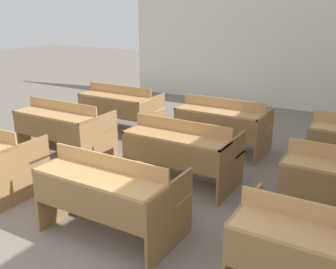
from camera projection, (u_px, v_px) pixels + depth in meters
wall_back at (275, 36)px, 8.22m from camera, size 6.91×0.06×3.01m
bench_front_center at (110, 191)px, 3.71m from camera, size 1.29×0.79×0.82m
bench_front_right at (326, 253)px, 2.78m from camera, size 1.29×0.79×0.82m
bench_second_left at (64, 126)px, 5.73m from camera, size 1.29×0.79×0.82m
bench_second_center at (182, 149)px, 4.80m from camera, size 1.29×0.79×0.82m
bench_third_left at (120, 106)px, 6.84m from camera, size 1.29×0.79×0.82m
bench_third_center at (223, 123)px, 5.89m from camera, size 1.29×0.79×0.82m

